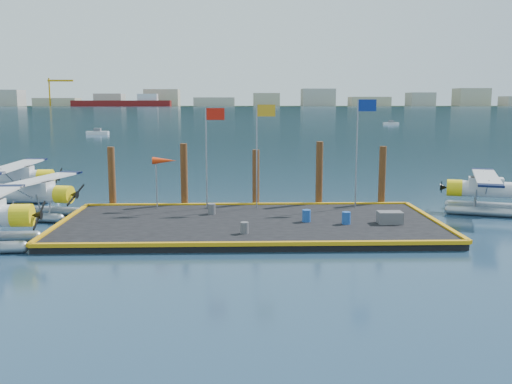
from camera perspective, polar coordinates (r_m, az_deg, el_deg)
ground at (r=30.85m, az=-0.64°, el=-3.64°), size 4000.00×4000.00×0.00m
dock at (r=30.81m, az=-0.64°, el=-3.28°), size 20.00×10.00×0.40m
dock_bumpers at (r=30.75m, az=-0.64°, el=-2.75°), size 20.25×10.25×0.18m
far_backdrop at (r=1783.90m, az=6.09°, el=9.04°), size 3050.00×2050.00×810.00m
seaplane_b at (r=35.86m, az=-21.59°, el=-0.35°), size 7.90×8.54×3.03m
seaplane_c at (r=42.44m, az=-23.32°, el=1.09°), size 8.48×9.34×3.33m
seaplane_d at (r=37.54m, az=22.49°, el=0.01°), size 7.98×8.48×3.05m
drum_1 at (r=30.64m, az=5.07°, el=-2.38°), size 0.46×0.46×0.65m
drum_2 at (r=30.33m, az=9.01°, el=-2.58°), size 0.46×0.46×0.65m
drum_3 at (r=27.82m, az=-1.16°, el=-3.60°), size 0.40×0.40×0.56m
drum_5 at (r=32.66m, az=-4.45°, el=-1.70°), size 0.43×0.43×0.61m
crate at (r=30.93m, az=13.24°, el=-2.50°), size 1.26×0.84×0.63m
flagpole_red at (r=34.02m, az=-4.66°, el=5.00°), size 1.14×0.08×6.00m
flagpole_yellow at (r=33.99m, az=0.41°, el=5.22°), size 1.14×0.08×6.20m
flagpole_blue at (r=34.73m, az=10.39°, el=5.44°), size 1.14×0.08×6.50m
windsock at (r=34.37m, az=-9.19°, el=3.00°), size 1.40×0.44×3.12m
piling_0 at (r=36.68m, az=-14.21°, el=1.28°), size 0.44×0.44×4.00m
piling_1 at (r=35.96m, az=-7.20°, el=1.50°), size 0.44×0.44×4.20m
piling_2 at (r=35.84m, az=-0.01°, el=1.22°), size 0.44×0.44×3.80m
piling_3 at (r=36.15m, az=6.34°, el=1.63°), size 0.44×0.44×4.30m
piling_4 at (r=36.94m, az=12.49°, el=1.39°), size 0.44×0.44×4.00m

